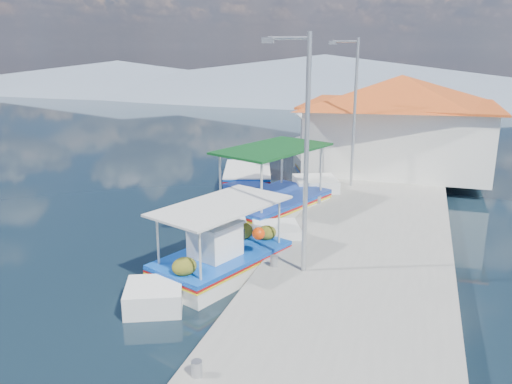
% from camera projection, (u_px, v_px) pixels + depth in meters
% --- Properties ---
extents(ground, '(160.00, 160.00, 0.00)m').
position_uv_depth(ground, '(110.00, 296.00, 13.20)').
color(ground, black).
rests_on(ground, ground).
extents(quay, '(5.00, 44.00, 0.50)m').
position_uv_depth(quay, '(369.00, 234.00, 16.88)').
color(quay, gray).
rests_on(quay, ground).
extents(bollards, '(0.20, 17.20, 0.30)m').
position_uv_depth(bollards, '(302.00, 223.00, 16.70)').
color(bollards, '#A5A8AD').
rests_on(bollards, quay).
extents(main_caique, '(3.60, 6.44, 2.27)m').
position_uv_depth(main_caique, '(222.00, 259.00, 14.40)').
color(main_caique, white).
rests_on(main_caique, ground).
extents(caique_green_canopy, '(4.22, 7.41, 2.98)m').
position_uv_depth(caique_green_canopy, '(272.00, 206.00, 19.11)').
color(caique_green_canopy, white).
rests_on(caique_green_canopy, ground).
extents(caique_blue_hull, '(3.36, 6.53, 1.22)m').
position_uv_depth(caique_blue_hull, '(249.00, 178.00, 23.63)').
color(caique_blue_hull, navy).
rests_on(caique_blue_hull, ground).
extents(caique_far, '(4.21, 7.12, 2.71)m').
position_uv_depth(caique_far, '(323.00, 153.00, 28.30)').
color(caique_far, white).
rests_on(caique_far, ground).
extents(harbor_building, '(10.49, 10.49, 4.40)m').
position_uv_depth(harbor_building, '(399.00, 121.00, 24.34)').
color(harbor_building, silver).
rests_on(harbor_building, quay).
extents(lamp_post_near, '(1.21, 0.14, 6.00)m').
position_uv_depth(lamp_post_near, '(303.00, 144.00, 12.65)').
color(lamp_post_near, '#A5A8AD').
rests_on(lamp_post_near, quay).
extents(lamp_post_far, '(1.21, 0.14, 6.00)m').
position_uv_depth(lamp_post_far, '(353.00, 105.00, 20.89)').
color(lamp_post_far, '#A5A8AD').
rests_on(lamp_post_far, quay).
extents(mountain_ridge, '(171.40, 96.00, 5.50)m').
position_uv_depth(mountain_ridge, '(419.00, 82.00, 61.99)').
color(mountain_ridge, slate).
rests_on(mountain_ridge, ground).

